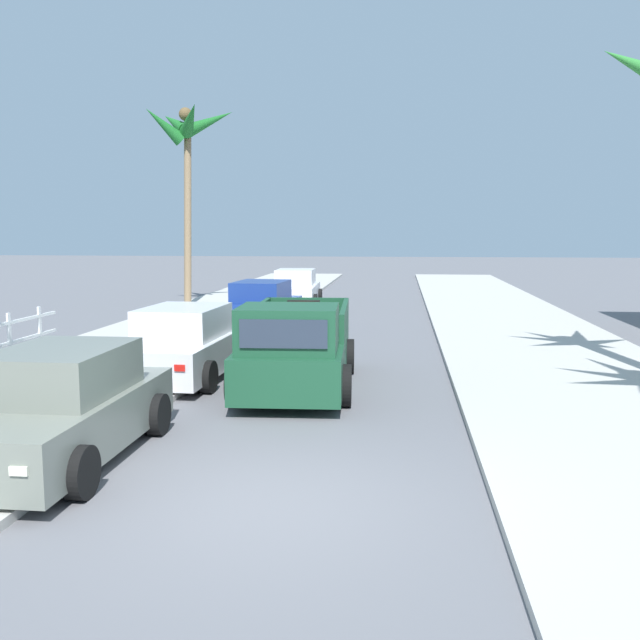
% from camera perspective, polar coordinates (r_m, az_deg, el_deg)
% --- Properties ---
extents(ground_plane, '(160.00, 160.00, 0.00)m').
position_cam_1_polar(ground_plane, '(8.26, -4.51, -14.78)').
color(ground_plane, slate).
extents(sidewalk_left, '(5.15, 60.00, 0.12)m').
position_cam_1_polar(sidewalk_left, '(20.84, -12.13, -1.31)').
color(sidewalk_left, '#B2AFA8').
rests_on(sidewalk_left, ground).
extents(sidewalk_right, '(5.15, 60.00, 0.12)m').
position_cam_1_polar(sidewalk_right, '(20.08, 16.97, -1.78)').
color(sidewalk_right, '#B2AFA8').
rests_on(sidewalk_right, ground).
extents(curb_left, '(0.16, 60.00, 0.10)m').
position_cam_1_polar(curb_left, '(20.49, -9.01, -1.40)').
color(curb_left, silver).
rests_on(curb_left, ground).
extents(curb_right, '(0.16, 60.00, 0.10)m').
position_cam_1_polar(curb_right, '(19.90, 13.64, -1.77)').
color(curb_right, silver).
rests_on(curb_right, ground).
extents(pickup_truck, '(2.40, 5.30, 1.80)m').
position_cam_1_polar(pickup_truck, '(13.77, -1.92, -2.31)').
color(pickup_truck, '#19472D').
rests_on(pickup_truck, ground).
extents(car_left_near, '(2.15, 4.31, 1.54)m').
position_cam_1_polar(car_left_near, '(29.12, -2.02, 2.53)').
color(car_left_near, silver).
rests_on(car_left_near, ground).
extents(car_right_near, '(2.14, 4.31, 1.54)m').
position_cam_1_polar(car_right_near, '(15.03, -10.95, -2.02)').
color(car_right_near, silver).
rests_on(car_right_near, ground).
extents(car_left_mid, '(2.21, 4.34, 1.54)m').
position_cam_1_polar(car_left_mid, '(22.33, -4.77, 1.08)').
color(car_left_mid, navy).
rests_on(car_left_mid, ground).
extents(car_right_mid, '(2.03, 4.26, 1.54)m').
position_cam_1_polar(car_right_mid, '(10.16, -20.45, -6.79)').
color(car_right_mid, slate).
rests_on(car_right_mid, ground).
extents(palm_tree_left_mid, '(3.57, 3.62, 8.07)m').
position_cam_1_polar(palm_tree_left_mid, '(29.10, -10.74, 14.36)').
color(palm_tree_left_mid, '#846B4C').
rests_on(palm_tree_left_mid, ground).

